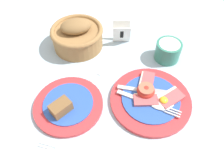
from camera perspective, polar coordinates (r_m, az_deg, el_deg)
name	(u,v)px	position (r m, az deg, el deg)	size (l,w,h in m)	color
ground_plane	(128,95)	(0.65, 4.09, -5.39)	(3.00, 3.00, 0.00)	#A3BCD1
breakfast_plate	(151,98)	(0.64, 10.11, -6.13)	(0.23, 0.23, 0.04)	red
bread_plate	(68,105)	(0.63, -11.49, -7.79)	(0.20, 0.20, 0.05)	red
sugar_cup	(168,51)	(0.75, 14.41, 6.09)	(0.08, 0.08, 0.06)	#337F6B
bread_basket	(77,35)	(0.77, -9.05, 10.05)	(0.18, 0.18, 0.11)	olive
number_card	(122,33)	(0.79, 2.52, 10.83)	(0.06, 0.05, 0.07)	white
teaspoon_by_saucer	(95,79)	(0.68, -4.54, -1.17)	(0.09, 0.19, 0.01)	silver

